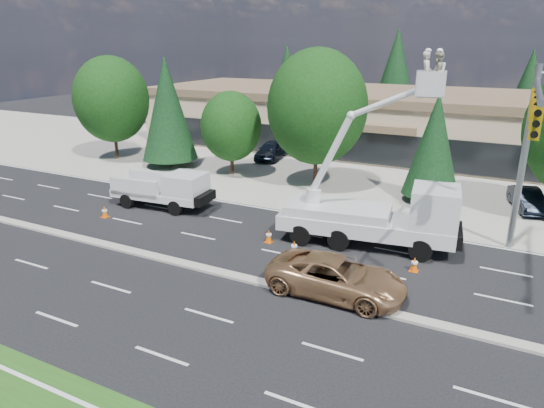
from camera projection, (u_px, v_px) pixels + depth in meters
The scene contains 22 objects.
ground at pixel (250, 281), 21.22m from camera, with size 140.00×140.00×0.00m, color black.
concrete_apron at pixel (374, 174), 38.13m from camera, with size 140.00×22.00×0.01m, color #9C988E.
road_median at pixel (250, 279), 21.20m from camera, with size 120.00×0.55×0.12m, color #9C988E.
strip_mall at pixel (405, 121), 45.65m from camera, with size 50.40×15.40×5.50m.
tree_front_a at pixel (111, 99), 41.66m from camera, with size 6.39×6.39×8.87m.
tree_front_b at pixel (167, 108), 39.22m from camera, with size 4.53×4.53×8.93m.
tree_front_c at pixel (231, 126), 36.98m from camera, with size 4.65×4.65×6.46m.
tree_front_d at pixel (317, 107), 33.38m from camera, with size 6.94×6.94×9.63m.
tree_front_e at pixel (434, 144), 30.55m from camera, with size 3.59×3.59×7.07m.
tree_back_a at pixel (287, 80), 62.77m from camera, with size 4.91×4.91×9.67m.
tree_back_b at pixel (396, 75), 56.47m from camera, with size 5.83×5.83×11.49m.
tree_back_c at pixel (528, 91), 50.84m from camera, with size 4.74×4.74×9.34m.
signal_mast at pixel (529, 136), 20.95m from camera, with size 2.76×10.16×9.00m.
utility_pickup at pixel (166, 193), 30.25m from camera, with size 6.22×2.79×2.32m.
bucket_truck at pixel (383, 208), 24.14m from camera, with size 9.03×3.82×9.67m.
traffic_cone_a at pixel (105, 212), 28.77m from camera, with size 0.40×0.40×0.70m.
traffic_cone_b at pixel (269, 236), 25.18m from camera, with size 0.40×0.40×0.70m.
traffic_cone_c at pixel (294, 247), 23.81m from camera, with size 0.40×0.40×0.70m.
traffic_cone_d at pixel (414, 264), 22.01m from camera, with size 0.40×0.40×0.70m.
minivan at pixel (336, 277), 19.86m from camera, with size 2.64×5.72×1.59m, color tan.
parked_car_west at pixel (271, 150), 42.84m from camera, with size 1.89×4.71×1.60m, color black.
parked_car_east at pixel (527, 199), 29.94m from camera, with size 1.43×4.09×1.35m, color black.
Camera 1 is at (9.48, -16.53, 9.98)m, focal length 32.00 mm.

